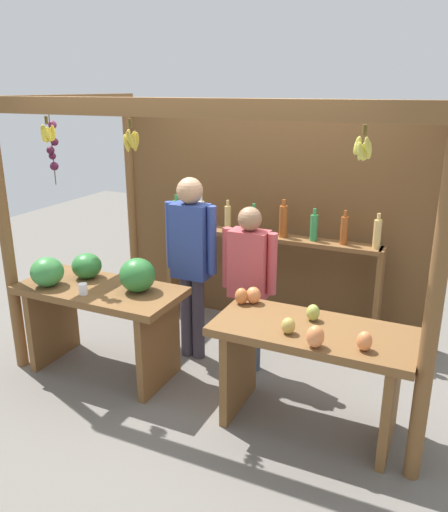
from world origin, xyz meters
The scene contains 7 objects.
ground_plane centered at (0.00, 0.00, 0.00)m, with size 12.00×12.00×0.00m, color slate.
market_stall centered at (-0.01, 0.43, 1.32)m, with size 3.41×1.90×2.29m.
fruit_counter_left centered at (-0.92, -0.67, 0.68)m, with size 1.38×0.64×1.06m.
fruit_counter_right centered at (0.89, -0.67, 0.58)m, with size 1.38×0.65×0.93m.
bottle_shelf_unit centered at (0.08, 0.67, 0.82)m, with size 2.19×0.22×1.36m.
vendor_man centered at (-0.34, -0.11, 0.99)m, with size 0.48×0.22×1.65m.
vendor_woman centered at (0.19, -0.10, 0.85)m, with size 0.48×0.20×1.44m.
Camera 1 is at (1.69, -3.83, 2.35)m, focal length 36.17 mm.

